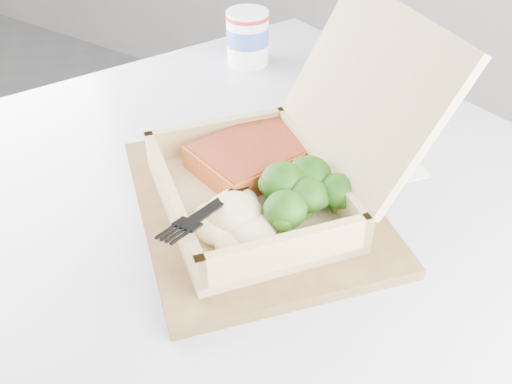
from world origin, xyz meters
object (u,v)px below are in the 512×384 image
Objects in this scene: cafe_table at (240,308)px; paper_cup at (248,36)px; takeout_container at (287,159)px; serving_tray at (255,203)px.

paper_cup reaches higher than cafe_table.
paper_cup is (-0.25, 0.29, -0.02)m from takeout_container.
cafe_table is 12.04× the size of paper_cup.
takeout_container reaches higher than cafe_table.
takeout_container is 4.00× the size of paper_cup.
takeout_container is (0.03, 0.02, 0.06)m from serving_tray.
serving_tray is 3.58× the size of paper_cup.
takeout_container is 0.38m from paper_cup.
cafe_table is 0.26m from takeout_container.
serving_tray is 0.07m from takeout_container.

